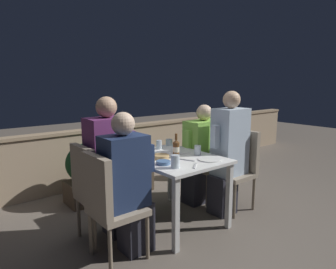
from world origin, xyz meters
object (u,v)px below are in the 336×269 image
(potted_plant, at_px, (202,153))
(person_blue_shirt, at_px, (228,152))
(person_purple_stripe, at_px, (111,167))
(person_green_blouse, at_px, (202,154))
(chair_right_near, at_px, (238,163))
(chair_right_far, at_px, (213,156))
(chair_left_near, at_px, (107,199))
(beer_bottle, at_px, (176,148))
(chair_left_far, at_px, (93,186))
(person_navy_jumper, at_px, (128,184))

(potted_plant, bearing_deg, person_blue_shirt, -122.64)
(person_purple_stripe, xyz_separation_m, person_green_blouse, (1.26, 0.06, -0.08))
(chair_right_near, bearing_deg, person_green_blouse, 115.82)
(person_purple_stripe, relative_size, person_blue_shirt, 0.98)
(person_blue_shirt, relative_size, chair_right_far, 1.50)
(person_purple_stripe, height_order, chair_right_far, person_purple_stripe)
(chair_left_near, height_order, beer_bottle, beer_bottle)
(chair_left_near, relative_size, person_blue_shirt, 0.67)
(chair_left_near, bearing_deg, person_blue_shirt, 0.85)
(chair_left_far, distance_m, chair_right_far, 1.65)
(person_blue_shirt, relative_size, person_green_blouse, 1.14)
(beer_bottle, bearing_deg, person_green_blouse, 21.89)
(potted_plant, bearing_deg, person_navy_jumper, -151.41)
(person_purple_stripe, height_order, beer_bottle, person_purple_stripe)
(chair_left_far, distance_m, person_purple_stripe, 0.24)
(beer_bottle, bearing_deg, chair_left_far, 167.10)
(beer_bottle, bearing_deg, person_blue_shirt, -13.85)
(person_purple_stripe, bearing_deg, chair_left_near, -123.64)
(person_green_blouse, distance_m, potted_plant, 0.97)
(person_purple_stripe, distance_m, potted_plant, 2.08)
(person_purple_stripe, xyz_separation_m, person_blue_shirt, (1.26, -0.34, 0.02))
(person_navy_jumper, bearing_deg, potted_plant, 28.59)
(chair_left_near, relative_size, person_green_blouse, 0.77)
(chair_left_far, bearing_deg, potted_plant, 18.53)
(person_green_blouse, bearing_deg, potted_plant, 43.87)
(beer_bottle, distance_m, potted_plant, 1.64)
(chair_left_far, height_order, chair_right_near, same)
(chair_left_far, xyz_separation_m, potted_plant, (2.13, 0.71, -0.17))
(person_purple_stripe, bearing_deg, beer_bottle, -16.67)
(person_navy_jumper, bearing_deg, beer_bottle, 14.56)
(person_navy_jumper, distance_m, potted_plant, 2.27)
(chair_left_near, distance_m, chair_right_far, 1.75)
(person_navy_jumper, distance_m, chair_left_far, 0.40)
(chair_right_near, bearing_deg, person_purple_stripe, 166.68)
(chair_left_near, bearing_deg, chair_right_far, 14.10)
(chair_left_near, height_order, person_navy_jumper, person_navy_jumper)
(chair_left_near, relative_size, chair_right_near, 1.00)
(chair_left_near, height_order, chair_right_far, same)
(person_navy_jumper, xyz_separation_m, person_green_blouse, (1.30, 0.43, -0.03))
(person_blue_shirt, distance_m, chair_right_far, 0.47)
(chair_left_far, height_order, beer_bottle, beer_bottle)
(person_navy_jumper, height_order, person_green_blouse, person_navy_jumper)
(person_blue_shirt, bearing_deg, chair_left_far, 166.69)
(chair_right_far, bearing_deg, potted_plant, 53.67)
(chair_right_far, height_order, beer_bottle, beer_bottle)
(potted_plant, bearing_deg, chair_left_near, -153.64)
(chair_left_near, height_order, person_green_blouse, person_green_blouse)
(chair_left_near, distance_m, chair_right_near, 1.70)
(person_navy_jumper, distance_m, person_purple_stripe, 0.37)
(chair_right_near, height_order, person_blue_shirt, person_blue_shirt)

